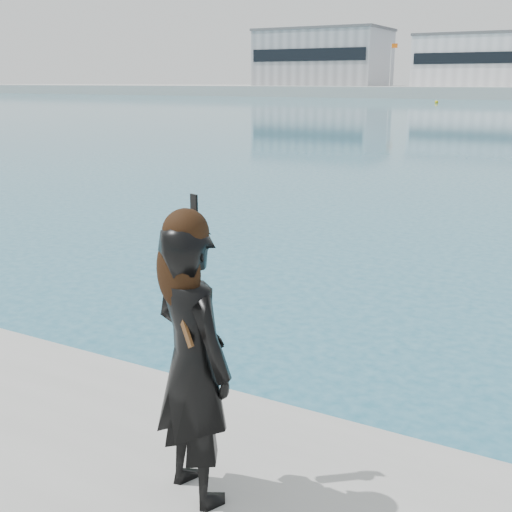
{
  "coord_description": "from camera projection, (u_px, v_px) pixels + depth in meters",
  "views": [
    {
      "loc": [
        1.71,
        -2.76,
        3.06
      ],
      "look_at": [
        -0.14,
        0.54,
        2.02
      ],
      "focal_mm": 45.0,
      "sensor_mm": 36.0,
      "label": 1
    }
  ],
  "objects": [
    {
      "name": "warehouse_grey_left",
      "position": [
        323.0,
        57.0,
        135.51
      ],
      "size": [
        26.52,
        16.36,
        11.5
      ],
      "color": "gray",
      "rests_on": "far_quay"
    },
    {
      "name": "warehouse_white",
      "position": [
        485.0,
        60.0,
        120.26
      ],
      "size": [
        24.48,
        15.35,
        9.5
      ],
      "color": "silver",
      "rests_on": "far_quay"
    },
    {
      "name": "flagpole_left",
      "position": [
        391.0,
        62.0,
        121.92
      ],
      "size": [
        1.28,
        0.16,
        8.0
      ],
      "color": "silver",
      "rests_on": "far_quay"
    },
    {
      "name": "buoy_far",
      "position": [
        436.0,
        103.0,
        89.38
      ],
      "size": [
        0.5,
        0.5,
        0.5
      ],
      "primitive_type": "sphere",
      "color": "gold",
      "rests_on": "ground"
    },
    {
      "name": "woman",
      "position": [
        192.0,
        355.0,
        3.43
      ],
      "size": [
        0.67,
        0.56,
        1.66
      ],
      "rotation": [
        0.0,
        0.0,
        2.76
      ],
      "color": "black",
      "rests_on": "near_quay"
    }
  ]
}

